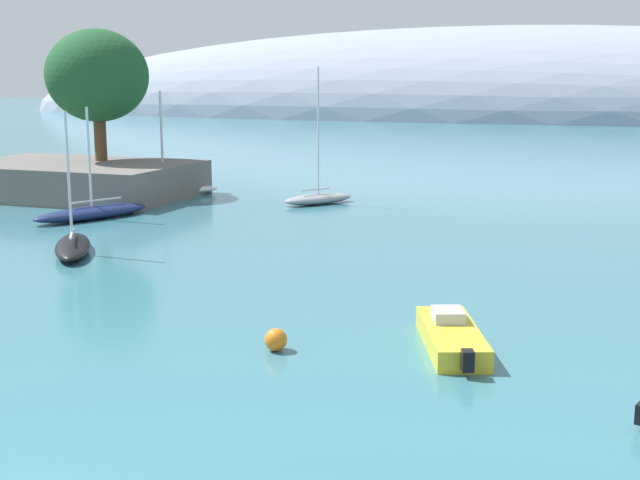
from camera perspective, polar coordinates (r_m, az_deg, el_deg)
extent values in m
cube|color=#66605B|center=(67.29, -16.37, 3.98)|extent=(17.65, 11.44, 2.61)
cylinder|color=brown|center=(67.94, -14.75, 6.61)|extent=(0.94, 0.94, 3.24)
ellipsoid|color=#1E5128|center=(67.78, -14.95, 10.79)|extent=(7.86, 7.86, 7.07)
ellipsoid|color=#8E99AD|center=(205.13, 11.09, 8.29)|extent=(252.52, 70.03, 41.91)
ellipsoid|color=white|center=(66.24, -10.62, 3.35)|extent=(8.16, 7.00, 0.80)
cylinder|color=silver|center=(65.84, -10.75, 6.81)|extent=(0.19, 0.19, 7.23)
cube|color=silver|center=(66.11, -10.97, 3.98)|extent=(3.08, 2.37, 0.10)
ellipsoid|color=black|center=(45.30, -16.52, -0.43)|extent=(5.16, 6.47, 0.77)
cylinder|color=silver|center=(44.75, -16.77, 4.20)|extent=(0.14, 0.14, 6.61)
cube|color=silver|center=(44.88, -16.58, 0.41)|extent=(1.75, 2.53, 0.10)
ellipsoid|color=navy|center=(56.11, -15.29, 1.81)|extent=(5.10, 8.40, 0.84)
cylinder|color=silver|center=(55.68, -15.47, 5.47)|extent=(0.17, 0.17, 6.38)
cube|color=silver|center=(56.19, -15.00, 2.62)|extent=(1.53, 3.46, 0.10)
ellipsoid|color=gray|center=(60.66, -0.12, 2.82)|extent=(4.78, 5.63, 0.74)
cylinder|color=silver|center=(60.15, -0.13, 7.44)|extent=(0.14, 0.14, 9.05)
cube|color=silver|center=(60.42, -0.33, 3.48)|extent=(1.58, 2.12, 0.10)
cube|color=yellow|center=(28.84, 8.95, -6.58)|extent=(3.53, 5.54, 0.73)
cube|color=black|center=(26.09, 10.03, -8.11)|extent=(0.50, 0.54, 0.65)
cube|color=#B2B7C1|center=(29.42, 8.73, -5.08)|extent=(1.43, 1.56, 0.40)
sphere|color=orange|center=(28.21, -3.03, -6.81)|extent=(0.77, 0.77, 0.77)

